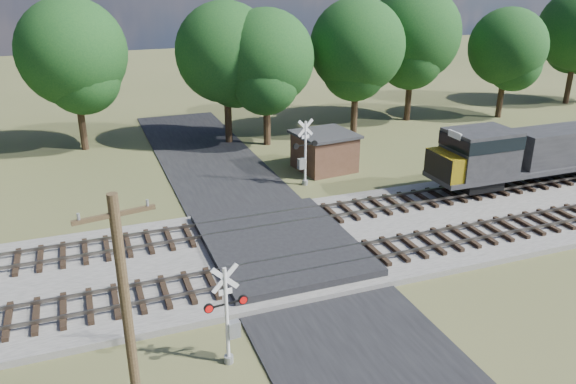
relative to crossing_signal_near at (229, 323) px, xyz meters
name	(u,v)px	position (x,y,z in m)	size (l,w,h in m)	color
ground	(283,255)	(4.49, 6.87, -1.63)	(160.00, 160.00, 0.00)	#48502B
ballast_bed	(450,219)	(14.49, 7.37, -1.48)	(140.00, 10.00, 0.30)	gray
road	(283,254)	(4.49, 6.87, -1.59)	(7.00, 60.00, 0.08)	black
crossing_panel	(280,245)	(4.49, 7.37, -1.31)	(7.00, 9.00, 0.62)	#262628
track_near	(360,255)	(7.61, 4.87, -1.21)	(140.00, 2.60, 0.33)	black
track_far	(318,215)	(7.61, 9.87, -1.21)	(140.00, 2.60, 0.33)	black
crossing_signal_near	(229,323)	(0.00, 0.00, 0.00)	(1.58, 0.35, 3.91)	silver
crossing_signal_far	(304,158)	(9.04, 15.42, 0.18)	(1.75, 0.42, 4.35)	silver
utility_pole	(129,330)	(-3.41, -3.12, 2.65)	(1.96, 0.45, 8.07)	#362718
equipment_shed	(324,151)	(11.54, 17.80, -0.30)	(4.27, 4.27, 2.62)	#472D1E
treeline	(277,49)	(11.52, 27.48, 5.39)	(78.66, 12.15, 11.86)	black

